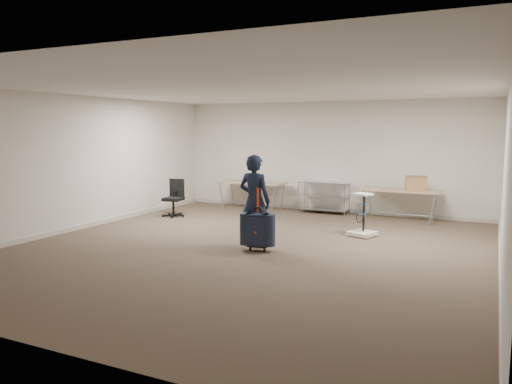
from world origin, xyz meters
The scene contains 10 objects.
ground centered at (0.00, 0.00, 0.00)m, with size 9.00×9.00×0.00m, color #423428.
room_shell centered at (0.00, 1.38, 0.05)m, with size 8.00×9.00×9.00m.
folding_table_left centered at (-1.90, 3.95, 0.68)m, with size 1.80×0.75×0.73m.
folding_table_right centered at (1.90, 3.95, 0.68)m, with size 1.80×0.75×0.73m.
wire_shelf centered at (0.00, 4.20, 0.44)m, with size 1.22×0.47×0.80m.
person centered at (0.01, 0.19, 0.83)m, with size 0.60×0.40×1.66m, color black.
suitcase centered at (0.21, -0.11, 0.37)m, with size 0.44×0.30×1.10m.
office_chair centered at (-3.12, 2.16, 0.27)m, with size 0.55×0.55×0.90m.
equipment_cart centered at (1.54, 1.89, 0.22)m, with size 0.60×0.60×0.85m.
cardboard_box centered at (2.25, 3.89, 0.89)m, with size 0.44×0.33×0.33m, color olive.
Camera 1 is at (3.86, -7.73, 2.10)m, focal length 35.00 mm.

